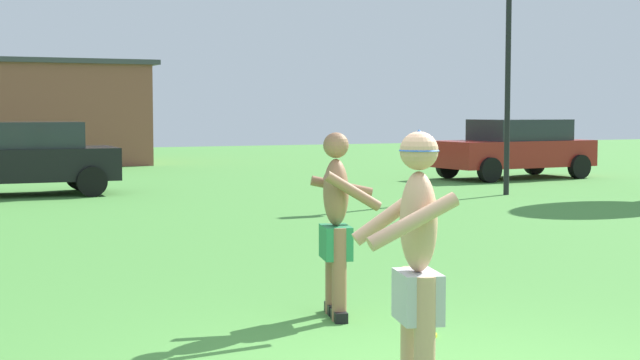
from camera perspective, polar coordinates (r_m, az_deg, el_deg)
player_with_cap at (r=5.80m, az=5.90°, el=-4.61°), size 0.67×0.64×1.73m
player_in_green at (r=8.33m, az=1.01°, el=-2.47°), size 0.67×0.65×1.65m
frisbee at (r=7.82m, az=6.10°, el=-9.30°), size 0.27×0.27×0.03m
car_red_near_post at (r=25.80m, az=11.73°, el=1.93°), size 4.41×2.26×1.58m
car_black_far_end at (r=21.24m, az=-17.91°, el=1.33°), size 4.35×2.13×1.58m
lamp_post at (r=20.76m, az=11.32°, el=7.64°), size 0.60×0.24×4.94m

